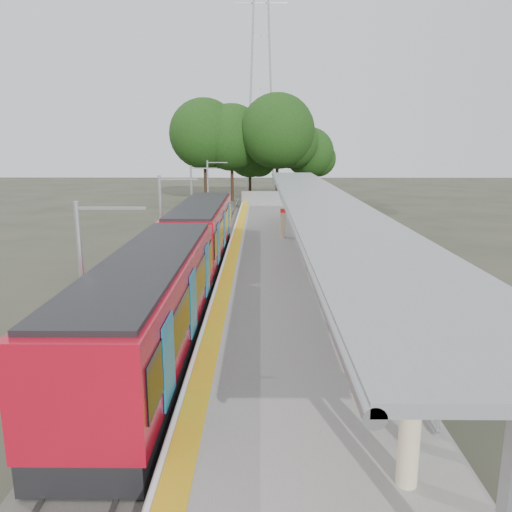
{
  "coord_description": "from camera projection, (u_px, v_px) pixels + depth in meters",
  "views": [
    {
      "loc": [
        -1.02,
        -7.19,
        7.0
      ],
      "look_at": [
        -1.21,
        13.68,
        2.3
      ],
      "focal_mm": 35.0,
      "sensor_mm": 36.0,
      "label": 1
    }
  ],
  "objects": [
    {
      "name": "platform",
      "position": [
        279.0,
        263.0,
        27.94
      ],
      "size": [
        6.0,
        50.0,
        1.0
      ],
      "primitive_type": "cube",
      "color": "gray",
      "rests_on": "ground"
    },
    {
      "name": "tree_cluster",
      "position": [
        248.0,
        138.0,
        58.9
      ],
      "size": [
        19.84,
        12.54,
        12.68
      ],
      "color": "#382316",
      "rests_on": "ground"
    },
    {
      "name": "canopy",
      "position": [
        316.0,
        205.0,
        23.39
      ],
      "size": [
        3.27,
        38.0,
        3.66
      ],
      "color": "#9EA0A5",
      "rests_on": "platform"
    },
    {
      "name": "train",
      "position": [
        184.0,
        255.0,
        22.65
      ],
      "size": [
        2.74,
        27.6,
        3.62
      ],
      "color": "black",
      "rests_on": "ground"
    },
    {
      "name": "end_fence",
      "position": [
        270.0,
        197.0,
        52.04
      ],
      "size": [
        6.0,
        0.1,
        1.2
      ],
      "primitive_type": "cube",
      "color": "#9EA0A5",
      "rests_on": "platform"
    },
    {
      "name": "info_pillar_near",
      "position": [
        409.0,
        448.0,
        8.85
      ],
      "size": [
        0.38,
        0.38,
        1.69
      ],
      "rotation": [
        0.0,
        0.0,
        0.2
      ],
      "color": "beige",
      "rests_on": "platform"
    },
    {
      "name": "bench_far",
      "position": [
        307.0,
        217.0,
        37.96
      ],
      "size": [
        0.78,
        1.7,
        1.12
      ],
      "rotation": [
        0.0,
        0.0,
        -0.18
      ],
      "color": "#101451",
      "rests_on": "platform"
    },
    {
      "name": "pylon",
      "position": [
        261.0,
        63.0,
        75.59
      ],
      "size": [
        8.0,
        4.0,
        38.0
      ],
      "primitive_type": null,
      "color": "#9EA0A5",
      "rests_on": "ground"
    },
    {
      "name": "tactile_strip",
      "position": [
        233.0,
        254.0,
        27.85
      ],
      "size": [
        0.6,
        50.0,
        0.02
      ],
      "primitive_type": "cube",
      "color": "gold",
      "rests_on": "platform"
    },
    {
      "name": "bench_mid",
      "position": [
        315.0,
        235.0,
        30.48
      ],
      "size": [
        0.78,
        1.67,
        1.1
      ],
      "rotation": [
        0.0,
        0.0,
        0.18
      ],
      "color": "#101451",
      "rests_on": "platform"
    },
    {
      "name": "trackbed",
      "position": [
        199.0,
        269.0,
        28.06
      ],
      "size": [
        3.0,
        70.0,
        0.24
      ],
      "primitive_type": "cube",
      "color": "#59544C",
      "rests_on": "ground"
    },
    {
      "name": "info_pillar_far",
      "position": [
        283.0,
        225.0,
        32.53
      ],
      "size": [
        0.43,
        0.43,
        1.9
      ],
      "rotation": [
        0.0,
        0.0,
        -0.05
      ],
      "color": "beige",
      "rests_on": "platform"
    },
    {
      "name": "catenary_masts",
      "position": [
        163.0,
        223.0,
        26.49
      ],
      "size": [
        2.08,
        48.16,
        5.4
      ],
      "color": "#9EA0A5",
      "rests_on": "ground"
    },
    {
      "name": "litter_bin",
      "position": [
        337.0,
        304.0,
        17.75
      ],
      "size": [
        0.55,
        0.55,
        0.87
      ],
      "primitive_type": "cylinder",
      "rotation": [
        0.0,
        0.0,
        0.36
      ],
      "color": "#9EA0A5",
      "rests_on": "platform"
    }
  ]
}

